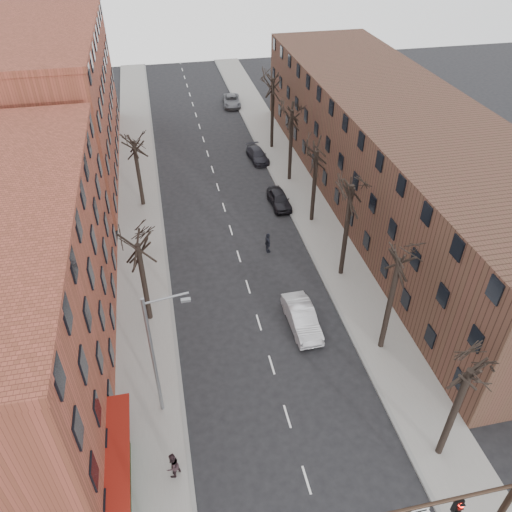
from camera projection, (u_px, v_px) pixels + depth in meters
sidewalk_left at (139, 200)px, 49.20m from camera, size 4.00×90.00×0.15m
sidewalk_right at (295, 183)px, 51.83m from camera, size 4.00×90.00×0.15m
building_left_far at (47, 105)px, 50.68m from camera, size 12.00×28.00×14.00m
building_right at (395, 154)px, 46.27m from camera, size 12.00×50.00×10.00m
awning_left at (126, 480)px, 26.47m from camera, size 1.20×7.00×0.15m
hedge at (122, 492)px, 25.28m from camera, size 0.80×6.00×1.00m
tree_right_a at (438, 453)px, 27.71m from camera, size 5.20×5.20×10.00m
tree_right_b at (380, 347)px, 33.93m from camera, size 5.20×5.20×10.80m
tree_right_c at (340, 274)px, 40.15m from camera, size 5.20×5.20×11.60m
tree_right_d at (311, 221)px, 46.37m from camera, size 5.20×5.20×10.00m
tree_right_e at (289, 180)px, 52.59m from camera, size 5.20×5.20×10.80m
tree_right_f at (272, 148)px, 58.81m from camera, size 5.20×5.20×11.60m
tree_left_a at (151, 319)px, 36.10m from camera, size 5.20×5.20×9.50m
tree_left_b at (144, 205)px, 48.54m from camera, size 5.20×5.20×9.50m
signal_mast_arm at (473, 512)px, 20.80m from camera, size 8.14×0.30×7.20m
streetlight at (156, 353)px, 26.93m from camera, size 2.45×0.22×9.03m
silver_sedan at (302, 318)px, 35.01m from camera, size 1.87×4.97×1.62m
parked_car_near at (279, 199)px, 48.05m from camera, size 1.85×4.31×1.45m
parked_car_mid at (258, 155)px, 55.88m from camera, size 2.20×4.52×1.27m
parked_car_far at (232, 101)px, 69.17m from camera, size 2.70×5.09×1.36m
pedestrian_b at (173, 466)px, 26.03m from camera, size 1.06×1.06×1.73m
pedestrian_crossing at (268, 243)px, 41.95m from camera, size 0.51×1.12×1.87m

